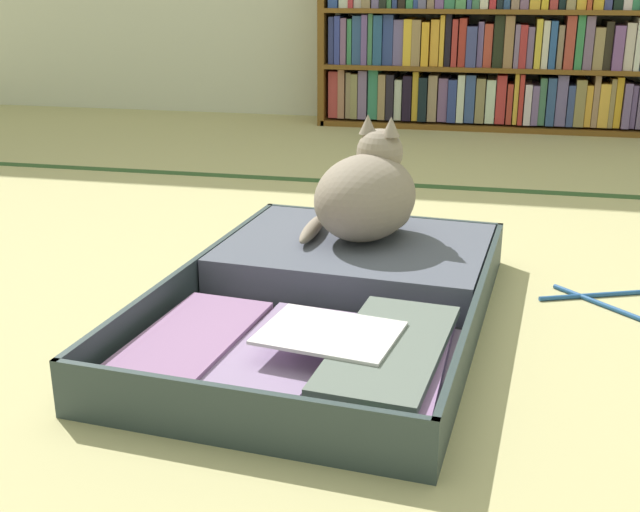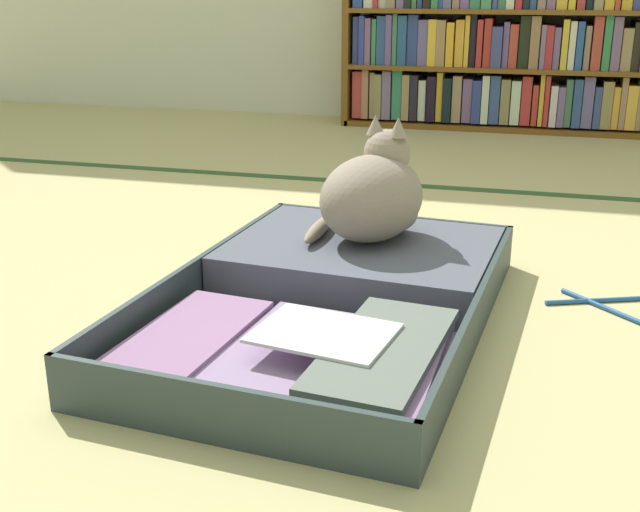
# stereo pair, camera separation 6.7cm
# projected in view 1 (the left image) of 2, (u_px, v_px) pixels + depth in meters

# --- Properties ---
(ground_plane) EXTENTS (10.00, 10.00, 0.00)m
(ground_plane) POSITION_uv_depth(u_px,v_px,m) (372.00, 313.00, 1.62)
(ground_plane) COLOR tan
(tatami_border) EXTENTS (4.80, 0.05, 0.00)m
(tatami_border) POSITION_uv_depth(u_px,v_px,m) (422.00, 186.00, 2.62)
(tatami_border) COLOR #315328
(tatami_border) RESTS_ON ground_plane
(bookshelf) EXTENTS (1.59, 0.26, 0.78)m
(bookshelf) POSITION_uv_depth(u_px,v_px,m) (494.00, 42.00, 3.53)
(bookshelf) COLOR brown
(bookshelf) RESTS_ON ground_plane
(open_suitcase) EXTENTS (0.67, 0.98, 0.10)m
(open_suitcase) POSITION_uv_depth(u_px,v_px,m) (339.00, 292.00, 1.62)
(open_suitcase) COLOR #313F41
(open_suitcase) RESTS_ON ground_plane
(black_cat) EXTENTS (0.29, 0.32, 0.27)m
(black_cat) POSITION_uv_depth(u_px,v_px,m) (368.00, 195.00, 1.75)
(black_cat) COLOR gray
(black_cat) RESTS_ON open_suitcase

